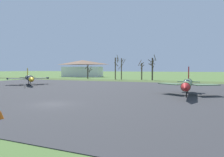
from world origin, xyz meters
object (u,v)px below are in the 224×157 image
visitor_building (83,69)px  traffic_cone (1,115)px  jet_fighter_front_right (187,84)px  jet_fighter_rear_center (29,78)px  info_placard_rear_center (25,85)px

visitor_building → traffic_cone: visitor_building is taller
jet_fighter_front_right → jet_fighter_rear_center: (-38.86, 6.40, -0.06)m
jet_fighter_front_right → info_placard_rear_center: (-34.04, 0.21, -1.30)m
info_placard_rear_center → jet_fighter_front_right: bearing=-0.3°
jet_fighter_rear_center → jet_fighter_front_right: bearing=-9.4°
jet_fighter_front_right → visitor_building: size_ratio=0.60×
jet_fighter_front_right → visitor_building: 84.31m
jet_fighter_front_right → visitor_building: (-56.18, 62.82, 2.53)m
info_placard_rear_center → visitor_building: size_ratio=0.04×
visitor_building → info_placard_rear_center: bearing=-70.5°
jet_fighter_rear_center → traffic_cone: (24.56, -28.08, -1.48)m
visitor_building → traffic_cone: (41.88, -84.49, -4.07)m
jet_fighter_front_right → jet_fighter_rear_center: size_ratio=1.14×
traffic_cone → info_placard_rear_center: bearing=132.1°
visitor_building → traffic_cone: 94.39m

